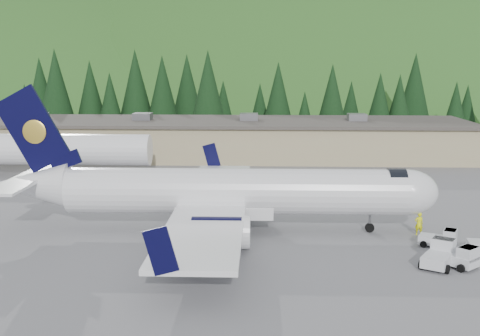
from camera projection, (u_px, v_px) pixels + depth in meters
name	position (u px, v px, depth m)	size (l,w,h in m)	color
ground	(237.00, 231.00, 47.58)	(600.00, 600.00, 0.00)	slate
airliner	(224.00, 193.00, 47.08)	(34.56, 32.38, 11.52)	white
second_airliner	(31.00, 148.00, 69.61)	(27.50, 11.00, 10.05)	white
baggage_tug_b	(441.00, 239.00, 43.35)	(2.86, 2.32, 1.36)	silver
baggage_tug_c	(440.00, 255.00, 39.37)	(2.97, 3.46, 1.65)	silver
terminal_building	(213.00, 138.00, 84.70)	(71.00, 17.00, 6.10)	tan
baggage_tug_d	(458.00, 257.00, 39.09)	(2.98, 3.08, 1.52)	silver
ramp_worker	(419.00, 224.00, 46.29)	(0.65, 0.43, 1.79)	#F5F90B
tree_line	(200.00, 94.00, 106.46)	(112.17, 19.45, 14.29)	black
hills	(379.00, 283.00, 263.98)	(614.00, 330.00, 300.00)	#234C15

